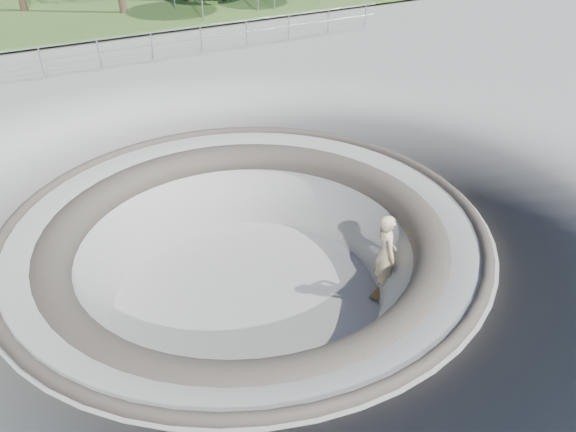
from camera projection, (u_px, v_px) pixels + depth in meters
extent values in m
plane|color=gray|center=(244.00, 224.00, 11.96)|extent=(180.00, 180.00, 0.00)
torus|color=gray|center=(248.00, 296.00, 13.02)|extent=(14.00, 14.00, 4.00)
cylinder|color=gray|center=(248.00, 294.00, 12.99)|extent=(6.60, 6.60, 0.10)
torus|color=#4C443D|center=(244.00, 225.00, 11.97)|extent=(10.24, 10.24, 0.24)
torus|color=#4C443D|center=(245.00, 241.00, 12.20)|extent=(8.91, 8.91, 0.81)
ellipsoid|color=brown|center=(78.00, 15.00, 63.64)|extent=(61.60, 44.00, 28.60)
cylinder|color=gray|center=(96.00, 40.00, 20.17)|extent=(25.00, 0.05, 0.05)
cylinder|color=gray|center=(99.00, 52.00, 20.40)|extent=(25.00, 0.05, 0.05)
cube|color=brown|center=(382.00, 290.00, 12.95)|extent=(0.81, 0.51, 0.02)
cylinder|color=#A9A9AD|center=(381.00, 291.00, 12.97)|extent=(0.10, 0.16, 0.03)
cylinder|color=#A9A9AD|center=(381.00, 291.00, 12.97)|extent=(0.10, 0.16, 0.03)
cylinder|color=silver|center=(381.00, 291.00, 12.97)|extent=(0.07, 0.05, 0.06)
cylinder|color=silver|center=(381.00, 291.00, 12.97)|extent=(0.07, 0.05, 0.06)
cylinder|color=silver|center=(381.00, 291.00, 12.97)|extent=(0.07, 0.05, 0.06)
cylinder|color=silver|center=(381.00, 291.00, 12.97)|extent=(0.07, 0.05, 0.06)
imported|color=beige|center=(386.00, 254.00, 12.42)|extent=(0.68, 0.84, 1.99)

